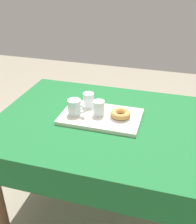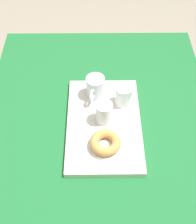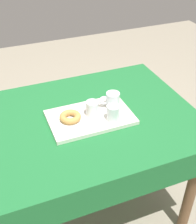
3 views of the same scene
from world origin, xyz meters
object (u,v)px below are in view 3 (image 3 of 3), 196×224
object	(u,v)px
donut_plate_left	(70,120)
water_glass_near	(113,114)
dining_table	(88,133)
sugar_donut_left	(70,117)
serving_tray	(90,117)
tea_mug_left	(112,101)
water_glass_far	(92,109)

from	to	relation	value
donut_plate_left	water_glass_near	bearing A→B (deg)	-20.02
dining_table	sugar_donut_left	size ratio (longest dim) A/B	10.65
serving_tray	donut_plate_left	size ratio (longest dim) A/B	3.79
serving_tray	donut_plate_left	bearing A→B (deg)	-178.89
serving_tray	water_glass_near	size ratio (longest dim) A/B	5.23
serving_tray	water_glass_near	bearing A→B (deg)	-38.61
dining_table	tea_mug_left	bearing A→B (deg)	5.06
water_glass_near	donut_plate_left	world-z (taller)	water_glass_near
tea_mug_left	water_glass_near	xyz separation A→B (m)	(-0.05, -0.11, -0.00)
serving_tray	water_glass_near	world-z (taller)	water_glass_near
tea_mug_left	sugar_donut_left	bearing A→B (deg)	-172.26
water_glass_far	donut_plate_left	size ratio (longest dim) A/B	0.73
dining_table	tea_mug_left	xyz separation A→B (m)	(0.15, 0.01, 0.17)
donut_plate_left	sugar_donut_left	size ratio (longest dim) A/B	1.05
tea_mug_left	serving_tray	bearing A→B (deg)	-167.26
tea_mug_left	donut_plate_left	xyz separation A→B (m)	(-0.25, -0.03, -0.04)
serving_tray	donut_plate_left	world-z (taller)	donut_plate_left
dining_table	donut_plate_left	bearing A→B (deg)	-168.28
water_glass_near	sugar_donut_left	size ratio (longest dim) A/B	0.76
tea_mug_left	water_glass_far	bearing A→B (deg)	-166.40
sugar_donut_left	water_glass_near	bearing A→B (deg)	-20.02
tea_mug_left	water_glass_far	size ratio (longest dim) A/B	1.32
water_glass_far	sugar_donut_left	bearing A→B (deg)	-178.65
sugar_donut_left	dining_table	bearing A→B (deg)	11.72
dining_table	tea_mug_left	world-z (taller)	tea_mug_left
serving_tray	water_glass_far	bearing A→B (deg)	3.48
dining_table	sugar_donut_left	bearing A→B (deg)	-168.28
water_glass_near	sugar_donut_left	world-z (taller)	water_glass_near
water_glass_near	water_glass_far	distance (m)	0.12
water_glass_far	donut_plate_left	distance (m)	0.13
serving_tray	tea_mug_left	xyz separation A→B (m)	(0.14, 0.03, 0.05)
dining_table	donut_plate_left	size ratio (longest dim) A/B	10.11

